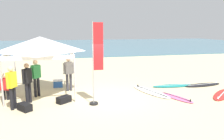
{
  "coord_description": "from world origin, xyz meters",
  "views": [
    {
      "loc": [
        -2.16,
        -9.19,
        3.11
      ],
      "look_at": [
        0.47,
        1.5,
        1.0
      ],
      "focal_mm": 34.84,
      "sensor_mm": 36.0,
      "label": 1
    }
  ],
  "objects_px": {
    "surfboard_white": "(151,92)",
    "surfboard_teal": "(173,86)",
    "person_green": "(36,76)",
    "banner_flag": "(96,67)",
    "canopy_tent": "(40,45)",
    "surfboard_black": "(203,85)",
    "person_red": "(5,85)",
    "person_yellow": "(12,85)",
    "person_black": "(27,80)",
    "person_grey": "(69,72)",
    "surfboard_red": "(222,94)",
    "surfboard_pink": "(177,97)",
    "cooler_box": "(58,83)",
    "gear_bag_by_pole": "(64,99)",
    "gear_bag_near_tent": "(25,107)"
  },
  "relations": [
    {
      "from": "surfboard_white",
      "to": "surfboard_teal",
      "type": "bearing_deg",
      "value": 24.75
    },
    {
      "from": "person_green",
      "to": "banner_flag",
      "type": "bearing_deg",
      "value": -34.35
    },
    {
      "from": "canopy_tent",
      "to": "surfboard_black",
      "type": "distance_m",
      "value": 8.83
    },
    {
      "from": "surfboard_teal",
      "to": "person_red",
      "type": "height_order",
      "value": "person_red"
    },
    {
      "from": "person_yellow",
      "to": "person_red",
      "type": "xyz_separation_m",
      "value": [
        -0.55,
        1.31,
        -0.33
      ]
    },
    {
      "from": "person_black",
      "to": "person_red",
      "type": "relative_size",
      "value": 1.43
    },
    {
      "from": "person_black",
      "to": "person_grey",
      "type": "distance_m",
      "value": 2.29
    },
    {
      "from": "surfboard_red",
      "to": "person_red",
      "type": "xyz_separation_m",
      "value": [
        -9.82,
        1.71,
        0.62
      ]
    },
    {
      "from": "surfboard_pink",
      "to": "cooler_box",
      "type": "relative_size",
      "value": 3.78
    },
    {
      "from": "person_red",
      "to": "cooler_box",
      "type": "height_order",
      "value": "person_red"
    },
    {
      "from": "canopy_tent",
      "to": "surfboard_black",
      "type": "height_order",
      "value": "canopy_tent"
    },
    {
      "from": "surfboard_white",
      "to": "banner_flag",
      "type": "height_order",
      "value": "banner_flag"
    },
    {
      "from": "gear_bag_by_pole",
      "to": "surfboard_black",
      "type": "bearing_deg",
      "value": 8.08
    },
    {
      "from": "canopy_tent",
      "to": "person_yellow",
      "type": "distance_m",
      "value": 2.42
    },
    {
      "from": "person_yellow",
      "to": "person_green",
      "type": "distance_m",
      "value": 1.67
    },
    {
      "from": "surfboard_red",
      "to": "banner_flag",
      "type": "height_order",
      "value": "banner_flag"
    },
    {
      "from": "surfboard_white",
      "to": "banner_flag",
      "type": "relative_size",
      "value": 0.78
    },
    {
      "from": "person_black",
      "to": "gear_bag_near_tent",
      "type": "relative_size",
      "value": 2.85
    },
    {
      "from": "person_black",
      "to": "gear_bag_by_pole",
      "type": "xyz_separation_m",
      "value": [
        1.44,
        -0.3,
        -0.85
      ]
    },
    {
      "from": "surfboard_black",
      "to": "surfboard_pink",
      "type": "height_order",
      "value": "same"
    },
    {
      "from": "surfboard_teal",
      "to": "surfboard_white",
      "type": "xyz_separation_m",
      "value": [
        -1.65,
        -0.76,
        -0.0
      ]
    },
    {
      "from": "surfboard_black",
      "to": "gear_bag_near_tent",
      "type": "bearing_deg",
      "value": -169.7
    },
    {
      "from": "canopy_tent",
      "to": "gear_bag_near_tent",
      "type": "relative_size",
      "value": 4.92
    },
    {
      "from": "surfboard_black",
      "to": "banner_flag",
      "type": "relative_size",
      "value": 0.68
    },
    {
      "from": "surfboard_black",
      "to": "surfboard_teal",
      "type": "relative_size",
      "value": 0.99
    },
    {
      "from": "surfboard_black",
      "to": "surfboard_red",
      "type": "bearing_deg",
      "value": -97.4
    },
    {
      "from": "gear_bag_near_tent",
      "to": "gear_bag_by_pole",
      "type": "distance_m",
      "value": 1.59
    },
    {
      "from": "cooler_box",
      "to": "person_green",
      "type": "bearing_deg",
      "value": -122.73
    },
    {
      "from": "person_yellow",
      "to": "gear_bag_near_tent",
      "type": "distance_m",
      "value": 0.99
    },
    {
      "from": "canopy_tent",
      "to": "surfboard_red",
      "type": "relative_size",
      "value": 1.35
    },
    {
      "from": "surfboard_pink",
      "to": "person_red",
      "type": "height_order",
      "value": "person_red"
    },
    {
      "from": "canopy_tent",
      "to": "surfboard_teal",
      "type": "xyz_separation_m",
      "value": [
        6.8,
        -0.1,
        -2.35
      ]
    },
    {
      "from": "surfboard_white",
      "to": "person_black",
      "type": "xyz_separation_m",
      "value": [
        -5.66,
        -0.24,
        0.95
      ]
    },
    {
      "from": "surfboard_pink",
      "to": "gear_bag_near_tent",
      "type": "bearing_deg",
      "value": 179.69
    },
    {
      "from": "surfboard_teal",
      "to": "gear_bag_by_pole",
      "type": "distance_m",
      "value": 6.02
    },
    {
      "from": "surfboard_black",
      "to": "surfboard_white",
      "type": "height_order",
      "value": "same"
    },
    {
      "from": "surfboard_red",
      "to": "person_grey",
      "type": "distance_m",
      "value": 7.51
    },
    {
      "from": "surfboard_white",
      "to": "banner_flag",
      "type": "xyz_separation_m",
      "value": [
        -2.91,
        -1.06,
        1.54
      ]
    },
    {
      "from": "surfboard_white",
      "to": "gear_bag_by_pole",
      "type": "xyz_separation_m",
      "value": [
        -4.23,
        -0.55,
        0.1
      ]
    },
    {
      "from": "surfboard_red",
      "to": "cooler_box",
      "type": "xyz_separation_m",
      "value": [
        -7.58,
        3.36,
        0.16
      ]
    },
    {
      "from": "surfboard_black",
      "to": "person_green",
      "type": "xyz_separation_m",
      "value": [
        -8.75,
        0.11,
        0.95
      ]
    },
    {
      "from": "surfboard_red",
      "to": "surfboard_white",
      "type": "relative_size",
      "value": 0.83
    },
    {
      "from": "gear_bag_by_pole",
      "to": "surfboard_white",
      "type": "bearing_deg",
      "value": 7.36
    },
    {
      "from": "surfboard_pink",
      "to": "surfboard_red",
      "type": "xyz_separation_m",
      "value": [
        2.36,
        -0.1,
        -0.0
      ]
    },
    {
      "from": "gear_bag_by_pole",
      "to": "cooler_box",
      "type": "bearing_deg",
      "value": 95.1
    },
    {
      "from": "surfboard_white",
      "to": "gear_bag_near_tent",
      "type": "xyz_separation_m",
      "value": [
        -5.71,
        -1.12,
        0.1
      ]
    },
    {
      "from": "surfboard_pink",
      "to": "person_green",
      "type": "xyz_separation_m",
      "value": [
        -6.16,
        1.79,
        0.95
      ]
    },
    {
      "from": "banner_flag",
      "to": "gear_bag_near_tent",
      "type": "relative_size",
      "value": 5.67
    },
    {
      "from": "cooler_box",
      "to": "gear_bag_by_pole",
      "type": "bearing_deg",
      "value": -84.9
    },
    {
      "from": "surfboard_black",
      "to": "person_yellow",
      "type": "relative_size",
      "value": 1.36
    }
  ]
}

